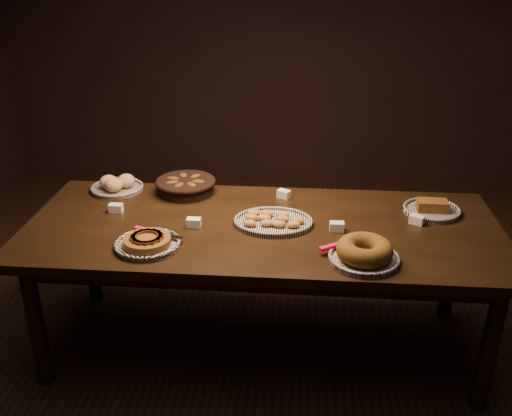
# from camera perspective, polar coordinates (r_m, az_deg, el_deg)

# --- Properties ---
(ground) EXTENTS (5.00, 5.00, 0.00)m
(ground) POSITION_cam_1_polar(r_m,az_deg,el_deg) (3.29, 0.58, -13.50)
(ground) COLOR black
(ground) RESTS_ON ground
(buffet_table) EXTENTS (2.40, 1.00, 0.75)m
(buffet_table) POSITION_cam_1_polar(r_m,az_deg,el_deg) (2.91, 0.64, -3.00)
(buffet_table) COLOR black
(buffet_table) RESTS_ON ground
(apple_tart_plate) EXTENTS (0.32, 0.31, 0.06)m
(apple_tart_plate) POSITION_cam_1_polar(r_m,az_deg,el_deg) (2.72, -10.80, -3.39)
(apple_tart_plate) COLOR white
(apple_tart_plate) RESTS_ON buffet_table
(madeleine_platter) EXTENTS (0.40, 0.32, 0.05)m
(madeleine_platter) POSITION_cam_1_polar(r_m,az_deg,el_deg) (2.88, 1.70, -1.30)
(madeleine_platter) COLOR black
(madeleine_platter) RESTS_ON buffet_table
(bundt_cake_plate) EXTENTS (0.37, 0.36, 0.10)m
(bundt_cake_plate) POSITION_cam_1_polar(r_m,az_deg,el_deg) (2.59, 10.76, -4.39)
(bundt_cake_plate) COLOR black
(bundt_cake_plate) RESTS_ON buffet_table
(croissant_basket) EXTENTS (0.38, 0.38, 0.09)m
(croissant_basket) POSITION_cam_1_polar(r_m,az_deg,el_deg) (3.27, -7.05, 2.34)
(croissant_basket) COLOR black
(croissant_basket) RESTS_ON buffet_table
(bread_roll_plate) EXTENTS (0.30, 0.30, 0.09)m
(bread_roll_plate) POSITION_cam_1_polar(r_m,az_deg,el_deg) (3.37, -13.77, 2.23)
(bread_roll_plate) COLOR white
(bread_roll_plate) RESTS_ON buffet_table
(loaf_plate) EXTENTS (0.30, 0.30, 0.07)m
(loaf_plate) POSITION_cam_1_polar(r_m,az_deg,el_deg) (3.15, 17.17, -0.08)
(loaf_plate) COLOR black
(loaf_plate) RESTS_ON buffet_table
(tent_cards) EXTENTS (1.64, 0.46, 0.04)m
(tent_cards) POSITION_cam_1_polar(r_m,az_deg,el_deg) (2.95, 1.23, -0.57)
(tent_cards) COLOR white
(tent_cards) RESTS_ON buffet_table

